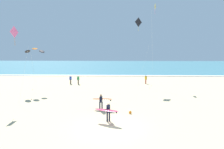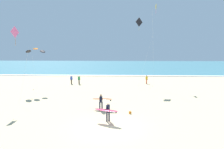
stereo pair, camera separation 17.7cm
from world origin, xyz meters
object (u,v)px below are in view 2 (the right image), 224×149
at_px(surfer_trailing, 107,110).
at_px(beach_ball, 130,112).
at_px(kite_arc_amber_far, 36,51).
at_px(bystander_yellow_top, 147,79).
at_px(kite_diamond_golden_near, 156,11).
at_px(bystander_blue_top, 71,80).
at_px(kite_diamond_charcoal_high, 139,24).
at_px(kite_diamond_rose_mid, 15,35).
at_px(surfer_lead, 101,100).
at_px(bystander_green_top, 79,80).

height_order(surfer_trailing, beach_ball, surfer_trailing).
height_order(kite_arc_amber_far, bystander_yellow_top, kite_arc_amber_far).
relative_size(kite_arc_amber_far, bystander_yellow_top, 4.05).
height_order(kite_diamond_golden_near, kite_arc_amber_far, kite_diamond_golden_near).
bearing_deg(bystander_blue_top, surfer_trailing, -66.86).
distance_m(kite_diamond_golden_near, kite_diamond_charcoal_high, 5.55).
xyz_separation_m(bystander_yellow_top, beach_ball, (-3.87, -16.47, -0.67)).
xyz_separation_m(kite_diamond_rose_mid, kite_arc_amber_far, (-0.59, 6.12, -1.77)).
height_order(surfer_lead, bystander_blue_top, surfer_lead).
bearing_deg(bystander_yellow_top, beach_ball, -103.24).
bearing_deg(kite_arc_amber_far, bystander_blue_top, 64.64).
height_order(surfer_trailing, kite_diamond_rose_mid, kite_diamond_rose_mid).
bearing_deg(bystander_blue_top, kite_diamond_golden_near, 1.09).
bearing_deg(bystander_green_top, kite_diamond_rose_mid, -107.76).
bearing_deg(surfer_lead, bystander_yellow_top, 66.30).
bearing_deg(bystander_blue_top, kite_diamond_rose_mid, -101.63).
distance_m(kite_diamond_rose_mid, kite_arc_amber_far, 6.40).
xyz_separation_m(surfer_trailing, bystander_blue_top, (-7.71, 18.04, -0.23)).
relative_size(kite_arc_amber_far, beach_ball, 22.98).
bearing_deg(kite_arc_amber_far, kite_diamond_golden_near, 21.52).
relative_size(surfer_lead, surfer_trailing, 1.01).
relative_size(surfer_trailing, kite_arc_amber_far, 0.35).
bearing_deg(kite_diamond_charcoal_high, surfer_trailing, -105.65).
relative_size(bystander_green_top, bystander_blue_top, 1.00).
xyz_separation_m(kite_diamond_rose_mid, beach_ball, (12.49, -2.80, -7.71)).
height_order(kite_diamond_golden_near, bystander_yellow_top, kite_diamond_golden_near).
bearing_deg(surfer_trailing, kite_arc_amber_far, 134.51).
bearing_deg(kite_arc_amber_far, kite_diamond_rose_mid, -84.53).
distance_m(kite_diamond_rose_mid, bystander_green_top, 15.21).
relative_size(kite_arc_amber_far, kite_diamond_charcoal_high, 0.58).
bearing_deg(bystander_yellow_top, kite_diamond_rose_mid, -140.12).
relative_size(surfer_lead, kite_diamond_charcoal_high, 0.20).
bearing_deg(beach_ball, bystander_blue_top, 121.85).
bearing_deg(kite_arc_amber_far, surfer_trailing, -45.49).
height_order(surfer_lead, surfer_trailing, same).
bearing_deg(bystander_blue_top, bystander_yellow_top, 2.82).
bearing_deg(beach_ball, surfer_trailing, -133.18).
relative_size(kite_diamond_golden_near, bystander_yellow_top, 8.89).
xyz_separation_m(kite_arc_amber_far, bystander_blue_top, (3.26, 6.88, -5.27)).
height_order(bystander_green_top, beach_ball, bystander_green_top).
height_order(kite_arc_amber_far, kite_diamond_charcoal_high, kite_diamond_charcoal_high).
height_order(surfer_trailing, kite_diamond_golden_near, kite_diamond_golden_near).
xyz_separation_m(kite_diamond_golden_near, bystander_green_top, (-13.47, -0.44, -11.99)).
xyz_separation_m(surfer_lead, surfer_trailing, (0.79, -3.29, -0.00)).
distance_m(kite_diamond_golden_near, beach_ball, 21.09).
height_order(kite_diamond_rose_mid, kite_arc_amber_far, kite_diamond_rose_mid).
distance_m(surfer_lead, kite_diamond_rose_mid, 11.89).
relative_size(kite_diamond_rose_mid, beach_ball, 31.24).
bearing_deg(surfer_trailing, surfer_lead, 103.55).
xyz_separation_m(kite_diamond_rose_mid, bystander_green_top, (4.11, 12.84, -7.04)).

